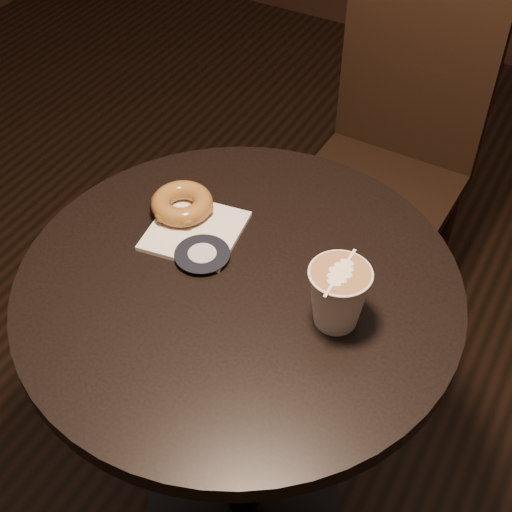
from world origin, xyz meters
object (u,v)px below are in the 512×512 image
object	(u,v)px
chair	(395,139)
latte_cup	(338,297)
doughnut	(182,203)
pastry_bag	(195,231)
cafe_table	(240,358)

from	to	relation	value
chair	latte_cup	distance (m)	0.84
doughnut	chair	bearing A→B (deg)	77.51
chair	latte_cup	bearing A→B (deg)	-76.00
pastry_bag	cafe_table	bearing A→B (deg)	-35.55
chair	pastry_bag	world-z (taller)	chair
latte_cup	doughnut	bearing A→B (deg)	164.82
chair	pastry_bag	size ratio (longest dim) A/B	6.47
pastry_bag	latte_cup	world-z (taller)	latte_cup
chair	doughnut	world-z (taller)	chair
cafe_table	chair	size ratio (longest dim) A/B	0.79
chair	pastry_bag	distance (m)	0.76
cafe_table	chair	distance (m)	0.78
cafe_table	pastry_bag	distance (m)	0.24
cafe_table	doughnut	distance (m)	0.29
latte_cup	pastry_bag	bearing A→B (deg)	168.03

